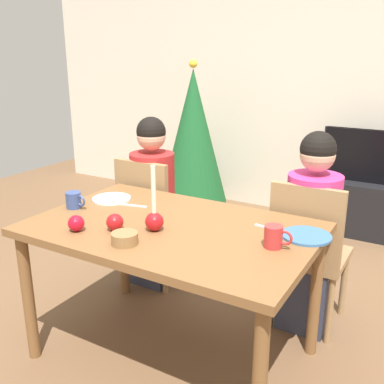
% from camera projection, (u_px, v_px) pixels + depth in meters
% --- Properties ---
extents(ground_plane, '(7.68, 7.68, 0.00)m').
position_uv_depth(ground_plane, '(174.00, 353.00, 2.43)').
color(ground_plane, brown).
extents(back_wall, '(6.40, 0.10, 2.60)m').
position_uv_depth(back_wall, '(320.00, 82.00, 4.19)').
color(back_wall, beige).
rests_on(back_wall, ground).
extents(dining_table, '(1.40, 0.90, 0.75)m').
position_uv_depth(dining_table, '(172.00, 241.00, 2.23)').
color(dining_table, brown).
rests_on(dining_table, ground).
extents(chair_left, '(0.40, 0.40, 0.90)m').
position_uv_depth(chair_left, '(151.00, 214.00, 3.05)').
color(chair_left, '#99754C').
rests_on(chair_left, ground).
extents(chair_right, '(0.40, 0.40, 0.90)m').
position_uv_depth(chair_right, '(308.00, 248.00, 2.53)').
color(chair_right, '#99754C').
rests_on(chair_right, ground).
extents(person_left_child, '(0.30, 0.30, 1.17)m').
position_uv_depth(person_left_child, '(153.00, 205.00, 3.06)').
color(person_left_child, '#33384C').
rests_on(person_left_child, ground).
extents(person_right_child, '(0.30, 0.30, 1.17)m').
position_uv_depth(person_right_child, '(311.00, 236.00, 2.54)').
color(person_right_child, '#33384C').
rests_on(person_right_child, ground).
extents(tv_stand, '(0.64, 0.40, 0.48)m').
position_uv_depth(tv_stand, '(363.00, 208.00, 3.99)').
color(tv_stand, black).
rests_on(tv_stand, ground).
extents(tv, '(0.79, 0.05, 0.46)m').
position_uv_depth(tv, '(369.00, 156.00, 3.85)').
color(tv, black).
rests_on(tv, tv_stand).
extents(christmas_tree, '(0.67, 0.67, 1.51)m').
position_uv_depth(christmas_tree, '(193.00, 137.00, 4.32)').
color(christmas_tree, brown).
rests_on(christmas_tree, ground).
extents(candle_centerpiece, '(0.09, 0.09, 0.32)m').
position_uv_depth(candle_centerpiece, '(154.00, 217.00, 2.13)').
color(candle_centerpiece, red).
rests_on(candle_centerpiece, dining_table).
extents(plate_left, '(0.22, 0.22, 0.01)m').
position_uv_depth(plate_left, '(112.00, 199.00, 2.59)').
color(plate_left, silver).
rests_on(plate_left, dining_table).
extents(plate_right, '(0.23, 0.23, 0.01)m').
position_uv_depth(plate_right, '(306.00, 236.00, 2.07)').
color(plate_right, teal).
rests_on(plate_right, dining_table).
extents(mug_left, '(0.13, 0.08, 0.09)m').
position_uv_depth(mug_left, '(74.00, 200.00, 2.44)').
color(mug_left, '#33477F').
rests_on(mug_left, dining_table).
extents(mug_right, '(0.13, 0.08, 0.10)m').
position_uv_depth(mug_right, '(274.00, 237.00, 1.95)').
color(mug_right, '#B72D2D').
rests_on(mug_right, dining_table).
extents(fork_left, '(0.18, 0.05, 0.01)m').
position_uv_depth(fork_left, '(132.00, 205.00, 2.48)').
color(fork_left, silver).
rests_on(fork_left, dining_table).
extents(fork_right, '(0.18, 0.04, 0.01)m').
position_uv_depth(fork_right, '(271.00, 229.00, 2.16)').
color(fork_right, silver).
rests_on(fork_right, dining_table).
extents(bowl_walnuts, '(0.12, 0.12, 0.05)m').
position_uv_depth(bowl_walnuts, '(125.00, 238.00, 1.99)').
color(bowl_walnuts, olive).
rests_on(bowl_walnuts, dining_table).
extents(apple_near_candle, '(0.08, 0.08, 0.08)m').
position_uv_depth(apple_near_candle, '(76.00, 223.00, 2.13)').
color(apple_near_candle, red).
rests_on(apple_near_candle, dining_table).
extents(apple_by_left_plate, '(0.08, 0.08, 0.08)m').
position_uv_depth(apple_by_left_plate, '(115.00, 222.00, 2.14)').
color(apple_by_left_plate, '#B51519').
rests_on(apple_by_left_plate, dining_table).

